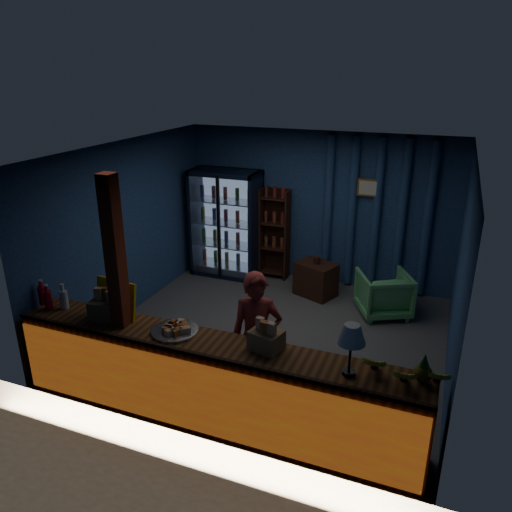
{
  "coord_description": "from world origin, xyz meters",
  "views": [
    {
      "loc": [
        2.06,
        -5.8,
        3.57
      ],
      "look_at": [
        -0.17,
        -0.2,
        1.26
      ],
      "focal_mm": 35.0,
      "sensor_mm": 36.0,
      "label": 1
    }
  ],
  "objects_px": {
    "shopkeeper": "(256,339)",
    "table_lamp": "(352,336)",
    "green_chair": "(384,294)",
    "pastry_tray": "(175,330)"
  },
  "relations": [
    {
      "from": "pastry_tray",
      "to": "table_lamp",
      "type": "bearing_deg",
      "value": -2.87
    },
    {
      "from": "shopkeeper",
      "to": "table_lamp",
      "type": "bearing_deg",
      "value": -45.76
    },
    {
      "from": "green_chair",
      "to": "table_lamp",
      "type": "distance_m",
      "value": 3.36
    },
    {
      "from": "table_lamp",
      "to": "shopkeeper",
      "type": "bearing_deg",
      "value": 153.15
    },
    {
      "from": "shopkeeper",
      "to": "table_lamp",
      "type": "distance_m",
      "value": 1.39
    },
    {
      "from": "table_lamp",
      "to": "pastry_tray",
      "type": "bearing_deg",
      "value": 177.13
    },
    {
      "from": "shopkeeper",
      "to": "table_lamp",
      "type": "height_order",
      "value": "shopkeeper"
    },
    {
      "from": "green_chair",
      "to": "table_lamp",
      "type": "relative_size",
      "value": 1.46
    },
    {
      "from": "green_chair",
      "to": "table_lamp",
      "type": "xyz_separation_m",
      "value": [
        0.09,
        -3.2,
        1.01
      ]
    },
    {
      "from": "pastry_tray",
      "to": "table_lamp",
      "type": "height_order",
      "value": "table_lamp"
    }
  ]
}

